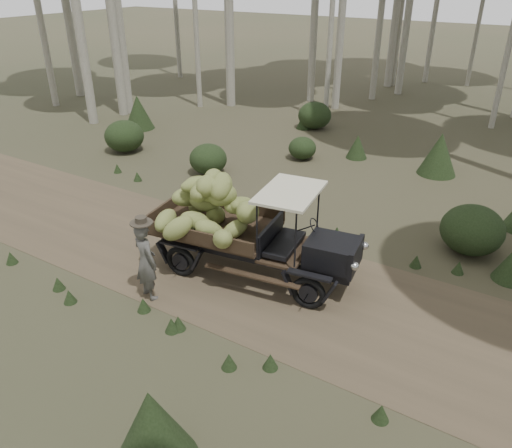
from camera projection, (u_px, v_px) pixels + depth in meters
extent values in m
plane|color=#473D2B|center=(199.00, 258.00, 11.66)|extent=(120.00, 120.00, 0.00)
cube|color=brown|center=(199.00, 258.00, 11.66)|extent=(70.00, 4.00, 0.01)
cube|color=black|center=(331.00, 252.00, 10.08)|extent=(1.06, 1.02, 0.52)
cube|color=black|center=(356.00, 257.00, 9.90)|extent=(0.23, 0.95, 0.58)
cube|color=black|center=(270.00, 235.00, 10.51)|extent=(0.26, 1.32, 0.52)
cube|color=#38281C|center=(215.00, 227.00, 11.03)|extent=(2.85, 2.05, 0.08)
cube|color=#38281C|center=(232.00, 205.00, 11.64)|extent=(2.62, 0.43, 0.30)
cube|color=#38281C|center=(195.00, 237.00, 10.26)|extent=(2.62, 0.43, 0.30)
cube|color=#38281C|center=(164.00, 210.00, 11.43)|extent=(0.29, 1.69, 0.30)
cube|color=beige|center=(290.00, 192.00, 9.88)|extent=(1.30, 1.74, 0.06)
cube|color=black|center=(262.00, 243.00, 11.13)|extent=(4.31, 0.70, 0.17)
cube|color=black|center=(249.00, 258.00, 10.55)|extent=(4.31, 0.70, 0.17)
torus|color=black|center=(330.00, 257.00, 11.03)|extent=(0.73, 0.23, 0.72)
torus|color=black|center=(308.00, 293.00, 9.81)|extent=(0.73, 0.23, 0.72)
torus|color=black|center=(213.00, 231.00, 12.08)|extent=(0.73, 0.23, 0.72)
torus|color=black|center=(181.00, 261.00, 10.86)|extent=(0.73, 0.23, 0.72)
sphere|color=beige|center=(365.00, 246.00, 10.19)|extent=(0.17, 0.17, 0.17)
sphere|color=beige|center=(355.00, 266.00, 9.50)|extent=(0.17, 0.17, 0.17)
ellipsoid|color=olive|center=(166.00, 221.00, 10.70)|extent=(0.60, 0.85, 0.47)
ellipsoid|color=olive|center=(193.00, 192.00, 11.32)|extent=(0.61, 0.93, 0.63)
ellipsoid|color=olive|center=(208.00, 191.00, 10.64)|extent=(0.81, 0.49, 0.49)
ellipsoid|color=olive|center=(222.00, 183.00, 10.57)|extent=(0.81, 0.72, 0.49)
ellipsoid|color=olive|center=(216.00, 215.00, 11.13)|extent=(0.67, 0.85, 0.63)
ellipsoid|color=olive|center=(187.00, 197.00, 11.14)|extent=(0.70, 0.90, 0.52)
ellipsoid|color=olive|center=(222.00, 195.00, 10.52)|extent=(0.80, 0.81, 0.57)
ellipsoid|color=olive|center=(209.00, 186.00, 10.49)|extent=(0.89, 0.51, 0.50)
ellipsoid|color=olive|center=(235.00, 229.00, 10.50)|extent=(0.59, 0.78, 0.51)
ellipsoid|color=olive|center=(239.00, 205.00, 10.71)|extent=(0.68, 0.81, 0.43)
ellipsoid|color=olive|center=(224.00, 195.00, 10.63)|extent=(0.77, 0.59, 0.62)
ellipsoid|color=olive|center=(221.00, 186.00, 10.46)|extent=(0.75, 0.96, 0.73)
ellipsoid|color=olive|center=(200.00, 202.00, 11.74)|extent=(0.61, 0.92, 0.71)
ellipsoid|color=olive|center=(248.00, 212.00, 10.36)|extent=(0.79, 0.99, 0.72)
ellipsoid|color=olive|center=(199.00, 185.00, 10.98)|extent=(0.80, 0.80, 0.48)
ellipsoid|color=olive|center=(213.00, 178.00, 10.61)|extent=(0.63, 0.79, 0.48)
ellipsoid|color=olive|center=(195.00, 222.00, 10.60)|extent=(0.92, 0.82, 0.65)
ellipsoid|color=olive|center=(204.00, 201.00, 10.98)|extent=(0.89, 0.78, 0.62)
ellipsoid|color=olive|center=(198.00, 194.00, 10.58)|extent=(0.77, 0.80, 0.54)
ellipsoid|color=olive|center=(209.00, 185.00, 10.46)|extent=(0.46, 0.68, 0.50)
ellipsoid|color=olive|center=(209.00, 230.00, 10.39)|extent=(0.81, 0.78, 0.62)
ellipsoid|color=olive|center=(236.00, 205.00, 10.75)|extent=(0.68, 0.81, 0.57)
ellipsoid|color=olive|center=(198.00, 185.00, 10.87)|extent=(0.71, 0.87, 0.37)
ellipsoid|color=olive|center=(178.00, 228.00, 10.29)|extent=(0.86, 0.89, 0.71)
ellipsoid|color=olive|center=(223.00, 239.00, 9.93)|extent=(0.81, 0.83, 0.66)
imported|color=#4E4C47|center=(146.00, 261.00, 9.95)|extent=(0.70, 0.56, 1.68)
cylinder|color=#373026|center=(141.00, 223.00, 9.55)|extent=(0.56, 0.56, 0.02)
cylinder|color=#373026|center=(141.00, 220.00, 9.52)|extent=(0.28, 0.28, 0.13)
cone|color=#233319|center=(357.00, 147.00, 17.60)|extent=(0.75, 0.75, 0.83)
cone|color=#233319|center=(152.00, 429.00, 6.57)|extent=(1.18, 1.18, 1.31)
ellipsoid|color=#233319|center=(315.00, 115.00, 20.73)|extent=(1.38, 1.38, 1.10)
cone|color=#233319|center=(304.00, 120.00, 20.84)|extent=(0.62, 0.62, 0.68)
ellipsoid|color=#233319|center=(124.00, 136.00, 18.14)|extent=(1.42, 1.42, 1.13)
cone|color=#233319|center=(138.00, 112.00, 20.70)|extent=(1.24, 1.24, 1.38)
ellipsoid|color=#233319|center=(302.00, 148.00, 17.50)|extent=(0.97, 0.97, 0.78)
cone|color=#233319|center=(439.00, 154.00, 16.10)|extent=(1.24, 1.24, 1.38)
ellipsoid|color=#233319|center=(472.00, 230.00, 11.66)|extent=(1.46, 1.46, 1.16)
cone|color=#233319|center=(487.00, 228.00, 12.31)|extent=(0.60, 0.60, 0.66)
ellipsoid|color=#233319|center=(208.00, 159.00, 16.22)|extent=(1.22, 1.22, 0.98)
cone|color=#233319|center=(416.00, 261.00, 11.27)|extent=(0.27, 0.27, 0.30)
cone|color=#233319|center=(69.00, 296.00, 10.07)|extent=(0.27, 0.27, 0.30)
cone|color=#233319|center=(381.00, 412.00, 7.44)|extent=(0.27, 0.27, 0.30)
cone|color=#233319|center=(459.00, 267.00, 11.04)|extent=(0.27, 0.27, 0.30)
cone|color=#233319|center=(337.00, 232.00, 12.49)|extent=(0.27, 0.27, 0.30)
cone|color=#233319|center=(172.00, 325.00, 9.27)|extent=(0.27, 0.27, 0.30)
cone|color=#233319|center=(143.00, 304.00, 9.82)|extent=(0.27, 0.27, 0.30)
cone|color=#233319|center=(178.00, 323.00, 9.32)|extent=(0.27, 0.27, 0.30)
cone|color=#233319|center=(117.00, 168.00, 16.44)|extent=(0.27, 0.27, 0.30)
cone|color=#233319|center=(58.00, 283.00, 10.48)|extent=(0.27, 0.27, 0.30)
cone|color=#233319|center=(270.00, 361.00, 8.41)|extent=(0.27, 0.27, 0.30)
cone|color=#233319|center=(11.00, 258.00, 11.40)|extent=(0.27, 0.27, 0.30)
cone|color=#233319|center=(229.00, 361.00, 8.42)|extent=(0.27, 0.27, 0.30)
cone|color=#233319|center=(137.00, 176.00, 15.81)|extent=(0.27, 0.27, 0.30)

